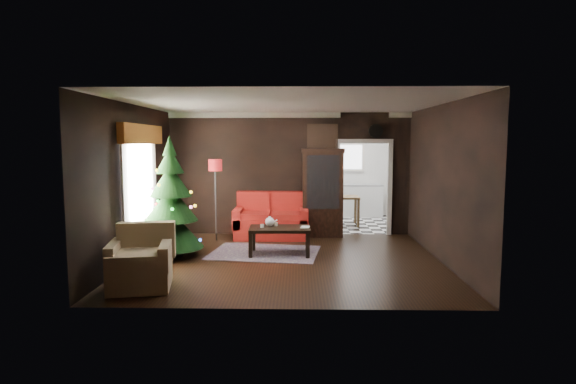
{
  "coord_description": "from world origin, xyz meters",
  "views": [
    {
      "loc": [
        0.2,
        -8.34,
        2.12
      ],
      "look_at": [
        0.0,
        0.9,
        1.15
      ],
      "focal_mm": 29.45,
      "sensor_mm": 36.0,
      "label": 1
    }
  ],
  "objects_px": {
    "armchair": "(140,257)",
    "coffee_table": "(280,241)",
    "loveseat": "(271,216)",
    "kitchen_table": "(345,211)",
    "curio_cabinet": "(322,195)",
    "floor_lamp": "(216,203)",
    "christmas_tree": "(171,201)",
    "teapot": "(270,221)",
    "wall_clock": "(376,131)"
  },
  "relations": [
    {
      "from": "loveseat",
      "to": "curio_cabinet",
      "type": "distance_m",
      "value": 1.25
    },
    {
      "from": "loveseat",
      "to": "armchair",
      "type": "relative_size",
      "value": 1.86
    },
    {
      "from": "floor_lamp",
      "to": "teapot",
      "type": "bearing_deg",
      "value": -43.5
    },
    {
      "from": "armchair",
      "to": "floor_lamp",
      "type": "bearing_deg",
      "value": 70.61
    },
    {
      "from": "floor_lamp",
      "to": "curio_cabinet",
      "type": "bearing_deg",
      "value": 13.4
    },
    {
      "from": "loveseat",
      "to": "kitchen_table",
      "type": "distance_m",
      "value": 2.45
    },
    {
      "from": "christmas_tree",
      "to": "teapot",
      "type": "height_order",
      "value": "christmas_tree"
    },
    {
      "from": "loveseat",
      "to": "teapot",
      "type": "xyz_separation_m",
      "value": [
        0.06,
        -1.51,
        0.12
      ]
    },
    {
      "from": "coffee_table",
      "to": "wall_clock",
      "type": "height_order",
      "value": "wall_clock"
    },
    {
      "from": "loveseat",
      "to": "coffee_table",
      "type": "relative_size",
      "value": 1.49
    },
    {
      "from": "christmas_tree",
      "to": "wall_clock",
      "type": "height_order",
      "value": "wall_clock"
    },
    {
      "from": "loveseat",
      "to": "floor_lamp",
      "type": "distance_m",
      "value": 1.27
    },
    {
      "from": "curio_cabinet",
      "to": "coffee_table",
      "type": "distance_m",
      "value": 2.14
    },
    {
      "from": "coffee_table",
      "to": "wall_clock",
      "type": "xyz_separation_m",
      "value": [
        2.1,
        2.0,
        2.11
      ]
    },
    {
      "from": "floor_lamp",
      "to": "teapot",
      "type": "distance_m",
      "value": 1.72
    },
    {
      "from": "christmas_tree",
      "to": "armchair",
      "type": "height_order",
      "value": "christmas_tree"
    },
    {
      "from": "loveseat",
      "to": "coffee_table",
      "type": "xyz_separation_m",
      "value": [
        0.25,
        -1.6,
        -0.23
      ]
    },
    {
      "from": "armchair",
      "to": "kitchen_table",
      "type": "height_order",
      "value": "armchair"
    },
    {
      "from": "armchair",
      "to": "coffee_table",
      "type": "height_order",
      "value": "armchair"
    },
    {
      "from": "loveseat",
      "to": "christmas_tree",
      "type": "bearing_deg",
      "value": -134.8
    },
    {
      "from": "floor_lamp",
      "to": "coffee_table",
      "type": "bearing_deg",
      "value": -41.56
    },
    {
      "from": "coffee_table",
      "to": "floor_lamp",
      "type": "bearing_deg",
      "value": 138.44
    },
    {
      "from": "curio_cabinet",
      "to": "teapot",
      "type": "distance_m",
      "value": 2.07
    },
    {
      "from": "loveseat",
      "to": "kitchen_table",
      "type": "height_order",
      "value": "loveseat"
    },
    {
      "from": "teapot",
      "to": "wall_clock",
      "type": "xyz_separation_m",
      "value": [
        2.29,
        1.91,
        1.76
      ]
    },
    {
      "from": "curio_cabinet",
      "to": "kitchen_table",
      "type": "relative_size",
      "value": 2.53
    },
    {
      "from": "coffee_table",
      "to": "teapot",
      "type": "distance_m",
      "value": 0.41
    },
    {
      "from": "christmas_tree",
      "to": "kitchen_table",
      "type": "xyz_separation_m",
      "value": [
        3.56,
        3.42,
        -0.67
      ]
    },
    {
      "from": "armchair",
      "to": "wall_clock",
      "type": "xyz_separation_m",
      "value": [
        4.05,
        4.11,
        1.92
      ]
    },
    {
      "from": "floor_lamp",
      "to": "wall_clock",
      "type": "distance_m",
      "value": 3.92
    },
    {
      "from": "armchair",
      "to": "wall_clock",
      "type": "height_order",
      "value": "wall_clock"
    },
    {
      "from": "kitchen_table",
      "to": "loveseat",
      "type": "bearing_deg",
      "value": -137.49
    },
    {
      "from": "christmas_tree",
      "to": "teapot",
      "type": "xyz_separation_m",
      "value": [
        1.82,
        0.26,
        -0.43
      ]
    },
    {
      "from": "floor_lamp",
      "to": "teapot",
      "type": "xyz_separation_m",
      "value": [
        1.24,
        -1.17,
        -0.21
      ]
    },
    {
      "from": "curio_cabinet",
      "to": "armchair",
      "type": "height_order",
      "value": "curio_cabinet"
    },
    {
      "from": "armchair",
      "to": "teapot",
      "type": "distance_m",
      "value": 2.82
    },
    {
      "from": "curio_cabinet",
      "to": "christmas_tree",
      "type": "distance_m",
      "value": 3.52
    },
    {
      "from": "floor_lamp",
      "to": "teapot",
      "type": "height_order",
      "value": "floor_lamp"
    },
    {
      "from": "floor_lamp",
      "to": "kitchen_table",
      "type": "bearing_deg",
      "value": 33.68
    },
    {
      "from": "teapot",
      "to": "loveseat",
      "type": "bearing_deg",
      "value": 92.21
    },
    {
      "from": "wall_clock",
      "to": "curio_cabinet",
      "type": "bearing_deg",
      "value": -171.47
    },
    {
      "from": "loveseat",
      "to": "floor_lamp",
      "type": "relative_size",
      "value": 0.91
    },
    {
      "from": "floor_lamp",
      "to": "armchair",
      "type": "xyz_separation_m",
      "value": [
        -0.52,
        -3.37,
        -0.37
      ]
    },
    {
      "from": "kitchen_table",
      "to": "christmas_tree",
      "type": "bearing_deg",
      "value": -136.13
    },
    {
      "from": "armchair",
      "to": "coffee_table",
      "type": "bearing_deg",
      "value": 36.54
    },
    {
      "from": "curio_cabinet",
      "to": "christmas_tree",
      "type": "relative_size",
      "value": 0.84
    },
    {
      "from": "wall_clock",
      "to": "kitchen_table",
      "type": "xyz_separation_m",
      "value": [
        -0.55,
        1.25,
        -2.0
      ]
    },
    {
      "from": "coffee_table",
      "to": "wall_clock",
      "type": "bearing_deg",
      "value": 43.71
    },
    {
      "from": "teapot",
      "to": "wall_clock",
      "type": "height_order",
      "value": "wall_clock"
    },
    {
      "from": "coffee_table",
      "to": "teapot",
      "type": "bearing_deg",
      "value": 153.76
    }
  ]
}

